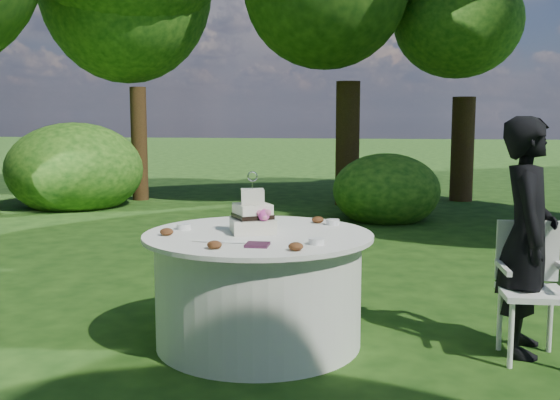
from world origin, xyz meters
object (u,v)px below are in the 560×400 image
object	(u,v)px
guest	(527,236)
napkins	(257,245)
table	(258,288)
cake	(253,216)
chair	(530,279)

from	to	relation	value
guest	napkins	bearing A→B (deg)	117.21
table	cake	bearing A→B (deg)	157.77
table	cake	distance (m)	0.50
guest	cake	size ratio (longest dim) A/B	3.73
napkins	guest	xyz separation A→B (m)	(1.69, 0.53, 0.00)
chair	napkins	bearing A→B (deg)	-165.19
guest	chair	bearing A→B (deg)	-158.00
guest	cake	bearing A→B (deg)	102.21
guest	cake	world-z (taller)	guest
guest	table	world-z (taller)	guest
cake	napkins	bearing A→B (deg)	-76.06
napkins	cake	distance (m)	0.48
cake	chair	size ratio (longest dim) A/B	0.48
napkins	guest	size ratio (longest dim) A/B	0.09
cake	guest	bearing A→B (deg)	2.40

